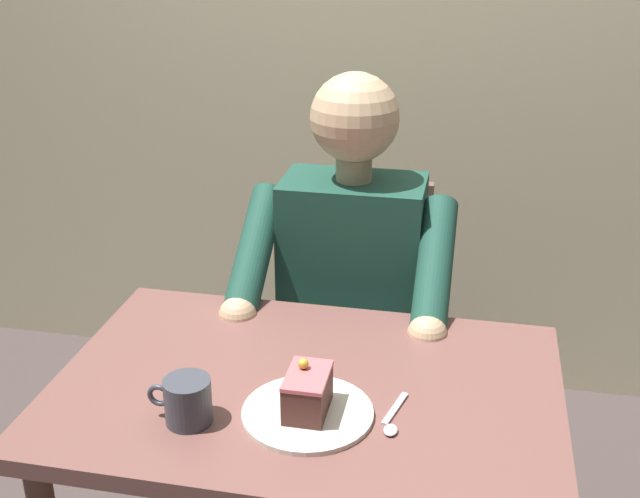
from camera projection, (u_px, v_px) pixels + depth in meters
dining_table at (306, 424)px, 1.61m from camera, size 1.00×0.67×0.72m
chair at (356, 327)px, 2.25m from camera, size 0.42×0.42×0.90m
seated_person at (347, 307)px, 2.03m from camera, size 0.53×0.58×1.24m
dessert_plate at (308, 413)px, 1.47m from camera, size 0.25×0.25×0.01m
cake_slice at (307, 392)px, 1.45m from camera, size 0.08×0.11×0.10m
coffee_cup at (187, 400)px, 1.44m from camera, size 0.12×0.09×0.09m
dessert_spoon at (393, 420)px, 1.45m from camera, size 0.04×0.14×0.01m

